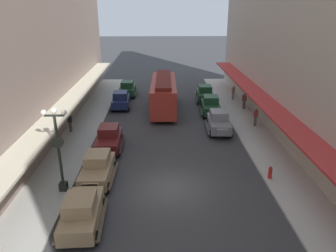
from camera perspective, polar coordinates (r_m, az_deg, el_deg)
ground_plane at (r=20.06m, az=0.47°, el=-10.95°), size 200.00×200.00×0.00m
sidewalk_left at (r=21.16m, az=-20.64°, el=-10.38°), size 3.00×60.00×0.15m
sidewalk_right at (r=21.60m, az=21.09°, el=-9.78°), size 3.00×60.00×0.15m
parked_car_0 at (r=33.04m, az=7.59°, el=3.69°), size 2.30×4.31×1.84m
parked_car_1 at (r=28.49m, az=8.98°, el=0.81°), size 2.28×4.31×1.84m
parked_car_2 at (r=39.81m, az=-7.16°, el=6.65°), size 2.18×4.27×1.84m
parked_car_3 at (r=35.10m, az=-8.36°, el=4.67°), size 2.23×4.29×1.84m
parked_car_4 at (r=17.05m, az=-15.02°, el=-14.32°), size 2.27×4.31×1.84m
parked_car_5 at (r=20.82m, az=-12.40°, el=-7.23°), size 2.18×4.28×1.84m
parked_car_6 at (r=25.08m, az=-10.45°, el=-2.11°), size 2.17×4.27×1.84m
parked_car_7 at (r=37.32m, az=6.58°, el=5.72°), size 2.28×4.31×1.84m
streetcar at (r=33.75m, az=-0.79°, el=5.93°), size 2.70×9.65×3.46m
lamp_post_with_clock at (r=19.31m, az=-18.86°, el=-3.47°), size 1.42×0.44×5.16m
fire_hydrant at (r=21.61m, az=17.64°, el=-7.83°), size 0.24×0.24×0.82m
pedestrian_0 at (r=30.16m, az=15.25°, el=1.54°), size 0.36×0.24×1.64m
pedestrian_1 at (r=35.06m, az=13.27°, el=4.39°), size 0.36×0.24×1.64m
pedestrian_2 at (r=34.85m, az=13.39°, el=4.32°), size 0.36×0.28×1.67m
pedestrian_3 at (r=29.01m, az=-16.95°, el=0.65°), size 0.36×0.28×1.67m
pedestrian_4 at (r=38.18m, az=11.47°, el=5.86°), size 0.36×0.24×1.64m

